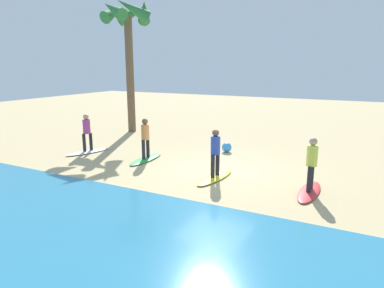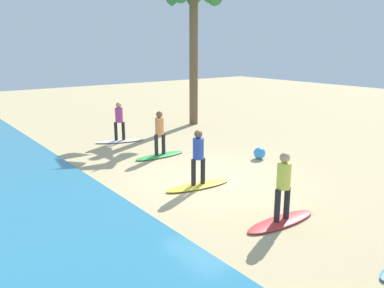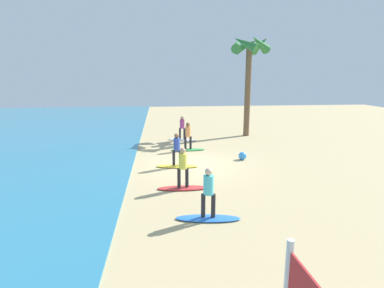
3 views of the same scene
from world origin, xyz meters
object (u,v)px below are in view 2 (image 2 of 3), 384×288
object	(u,v)px
surfer_yellow	(198,153)
palm_tree	(194,7)
surfboard_yellow	(198,186)
surfer_white	(119,118)
surfboard_green	(160,155)
surfboard_red	(281,221)
surfer_red	(283,181)
beach_ball	(259,153)
surfboard_white	(120,141)
surfer_green	(160,130)

from	to	relation	value
surfer_yellow	palm_tree	size ratio (longest dim) A/B	0.22
surfboard_yellow	surfer_white	size ratio (longest dim) A/B	1.28
surfboard_green	surfer_white	distance (m)	3.17
surfboard_red	surfer_red	distance (m)	0.99
surfboard_green	beach_ball	bearing A→B (deg)	137.32
surfboard_red	surfboard_white	size ratio (longest dim) A/B	1.00
surfer_green	palm_tree	world-z (taller)	palm_tree
surfer_yellow	surfboard_white	bearing A→B (deg)	-6.50
surfboard_white	surfer_white	xyz separation A→B (m)	(0.00, 0.00, 0.99)
surfer_green	surfboard_white	xyz separation A→B (m)	(3.01, 0.14, -0.99)
surfboard_red	beach_ball	size ratio (longest dim) A/B	4.81
surfboard_white	surfboard_red	bearing A→B (deg)	104.66
surfboard_yellow	beach_ball	distance (m)	3.77
surfer_red	surfboard_green	xyz separation A→B (m)	(6.56, -0.81, -0.99)
surfer_yellow	surfboard_green	bearing A→B (deg)	-14.16
surfer_yellow	surfboard_yellow	bearing A→B (deg)	-90.00
beach_ball	surfer_white	bearing A→B (deg)	27.96
surfer_green	beach_ball	xyz separation A→B (m)	(-2.45, -2.76, -0.82)
surfboard_yellow	surfboard_white	world-z (taller)	same
surfboard_yellow	surfer_red	bearing A→B (deg)	98.08
surfer_red	surfer_yellow	world-z (taller)	same
surfer_yellow	beach_ball	xyz separation A→B (m)	(1.00, -3.63, -0.82)
surfer_yellow	palm_tree	distance (m)	10.82
surfboard_red	surfer_green	bearing A→B (deg)	-95.32
surfboard_green	beach_ball	xyz separation A→B (m)	(-2.45, -2.76, 0.17)
palm_tree	surfboard_green	bearing A→B (deg)	131.66
surfer_red	surfboard_white	bearing A→B (deg)	-4.01
surfer_green	palm_tree	size ratio (longest dim) A/B	0.22
surfer_white	surfer_green	bearing A→B (deg)	-177.43
surfboard_green	surfer_green	bearing A→B (deg)	-1.12
surfboard_yellow	surfer_green	bearing A→B (deg)	-97.27
palm_tree	surfer_white	bearing A→B (deg)	104.72
surfboard_red	surfer_white	bearing A→B (deg)	-92.33
surfboard_green	surfboard_white	distance (m)	3.01
surfboard_red	surfboard_green	size ratio (longest dim) A/B	1.00
surfboard_green	surfboard_white	size ratio (longest dim) A/B	1.00
surfer_red	surfer_green	size ratio (longest dim) A/B	1.00
surfboard_yellow	beach_ball	bearing A→B (deg)	-157.69
surfboard_green	surfer_white	size ratio (longest dim) A/B	1.28
beach_ball	surfboard_white	bearing A→B (deg)	27.96
surfboard_red	surfboard_yellow	bearing A→B (deg)	-87.12
surfer_red	surfboard_yellow	distance (m)	3.26
surfboard_white	palm_tree	world-z (taller)	palm_tree
surfboard_yellow	surfboard_green	distance (m)	3.56
surfer_green	beach_ball	bearing A→B (deg)	-131.56
surfer_white	palm_tree	size ratio (longest dim) A/B	0.22
surfboard_green	palm_tree	xyz separation A→B (m)	(4.32, -4.86, 5.87)
surfboard_yellow	surfer_white	distance (m)	6.58
surfboard_yellow	beach_ball	xyz separation A→B (m)	(1.00, -3.63, 0.17)
surfboard_white	palm_tree	bearing A→B (deg)	-146.61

